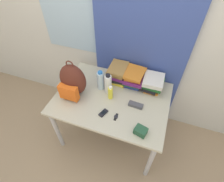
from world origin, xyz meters
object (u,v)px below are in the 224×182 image
at_px(sports_bottle, 108,84).
at_px(cell_phone, 103,113).
at_px(wristwatch, 116,117).
at_px(book_stack_left, 119,74).
at_px(sunscreen_bottle, 110,93).
at_px(book_stack_center, 134,77).
at_px(water_bottle, 101,80).
at_px(sunglasses_case, 136,105).
at_px(camera_pouch, 141,131).
at_px(book_stack_right, 153,83).
at_px(backpack, 73,81).

relative_size(sports_bottle, cell_phone, 2.24).
relative_size(cell_phone, wristwatch, 1.28).
distance_m(book_stack_left, sunscreen_bottle, 0.30).
distance_m(sunscreen_bottle, wristwatch, 0.27).
xyz_separation_m(book_stack_center, water_bottle, (-0.33, -0.19, 0.02)).
bearing_deg(sunglasses_case, camera_pouch, -67.61).
xyz_separation_m(book_stack_center, book_stack_right, (0.22, -0.00, -0.01)).
relative_size(backpack, book_stack_center, 1.54).
height_order(backpack, book_stack_right, backpack).
distance_m(book_stack_center, sports_bottle, 0.32).
bearing_deg(wristwatch, water_bottle, 131.83).
distance_m(water_bottle, sunscreen_bottle, 0.19).
bearing_deg(book_stack_left, backpack, -136.66).
relative_size(cell_phone, sunglasses_case, 0.71).
distance_m(backpack, camera_pouch, 0.85).
height_order(water_bottle, sports_bottle, sports_bottle).
xyz_separation_m(book_stack_right, camera_pouch, (0.01, -0.60, -0.05)).
height_order(book_stack_left, camera_pouch, book_stack_left).
relative_size(sunscreen_bottle, cell_phone, 1.51).
bearing_deg(sunglasses_case, sports_bottle, 162.96).
xyz_separation_m(backpack, book_stack_left, (0.39, 0.37, -0.08)).
relative_size(water_bottle, camera_pouch, 1.89).
bearing_deg(sports_bottle, book_stack_left, 76.95).
bearing_deg(wristwatch, camera_pouch, -18.47).
distance_m(book_stack_left, water_bottle, 0.25).
relative_size(book_stack_center, sports_bottle, 1.14).
relative_size(book_stack_right, camera_pouch, 2.19).
height_order(cell_phone, sunglasses_case, sunglasses_case).
relative_size(backpack, book_stack_left, 1.57).
bearing_deg(cell_phone, book_stack_right, 52.99).
bearing_deg(sunglasses_case, wristwatch, -126.55).
height_order(book_stack_left, wristwatch, book_stack_left).
relative_size(water_bottle, sunscreen_bottle, 1.46).
height_order(sunglasses_case, camera_pouch, camera_pouch).
distance_m(water_bottle, sports_bottle, 0.10).
height_order(water_bottle, sunscreen_bottle, water_bottle).
bearing_deg(wristwatch, sunscreen_bottle, 121.94).
xyz_separation_m(book_stack_left, camera_pouch, (0.41, -0.61, -0.06)).
height_order(book_stack_center, wristwatch, book_stack_center).
bearing_deg(sports_bottle, camera_pouch, -40.47).
distance_m(sunglasses_case, camera_pouch, 0.31).
relative_size(book_stack_right, sunscreen_bottle, 1.70).
distance_m(book_stack_right, sports_bottle, 0.50).
bearing_deg(sports_bottle, sunglasses_case, -17.04).
bearing_deg(water_bottle, book_stack_center, 30.24).
height_order(backpack, sports_bottle, backpack).
xyz_separation_m(book_stack_left, sunglasses_case, (0.29, -0.32, -0.08)).
relative_size(sports_bottle, wristwatch, 2.87).
bearing_deg(backpack, sunglasses_case, 3.62).
distance_m(backpack, book_stack_center, 0.68).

